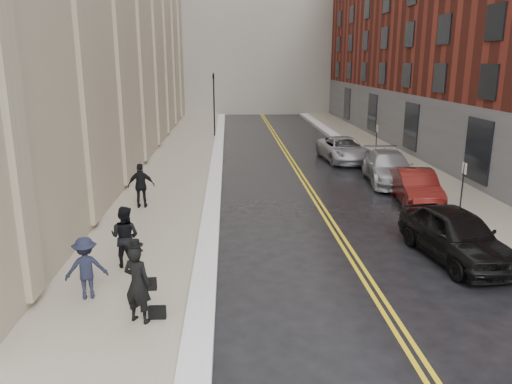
{
  "coord_description": "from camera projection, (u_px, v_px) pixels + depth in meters",
  "views": [
    {
      "loc": [
        -1.45,
        -10.92,
        6.15
      ],
      "look_at": [
        -0.5,
        6.28,
        1.6
      ],
      "focal_mm": 35.0,
      "sensor_mm": 36.0,
      "label": 1
    }
  ],
  "objects": [
    {
      "name": "pedestrian_a",
      "position": [
        125.0,
        237.0,
        14.81
      ],
      "size": [
        1.09,
        0.96,
        1.87
      ],
      "primitive_type": "imported",
      "rotation": [
        0.0,
        0.0,
        2.82
      ],
      "color": "black",
      "rests_on": "sidewalk_left"
    },
    {
      "name": "snow_ridge_left",
      "position": [
        216.0,
        173.0,
        27.49
      ],
      "size": [
        0.7,
        60.8,
        0.26
      ],
      "primitive_type": "cube",
      "color": "white",
      "rests_on": "ground"
    },
    {
      "name": "pedestrian_main",
      "position": [
        138.0,
        284.0,
        11.61
      ],
      "size": [
        0.83,
        0.71,
        1.92
      ],
      "primitive_type": "imported",
      "rotation": [
        0.0,
        0.0,
        2.71
      ],
      "color": "black",
      "rests_on": "sidewalk_left"
    },
    {
      "name": "car_silver_far",
      "position": [
        344.0,
        149.0,
        31.32
      ],
      "size": [
        2.87,
        5.54,
        1.49
      ],
      "primitive_type": "imported",
      "rotation": [
        0.0,
        0.0,
        0.07
      ],
      "color": "#A8ABB1",
      "rests_on": "ground"
    },
    {
      "name": "car_maroon",
      "position": [
        416.0,
        187.0,
        22.06
      ],
      "size": [
        2.11,
        4.64,
        1.47
      ],
      "primitive_type": "imported",
      "rotation": [
        0.0,
        0.0,
        -0.13
      ],
      "color": "#4D100D",
      "rests_on": "ground"
    },
    {
      "name": "car_black",
      "position": [
        456.0,
        235.0,
        15.75
      ],
      "size": [
        2.52,
        5.04,
        1.65
      ],
      "primitive_type": "imported",
      "rotation": [
        0.0,
        0.0,
        0.12
      ],
      "color": "black",
      "rests_on": "ground"
    },
    {
      "name": "car_silver_near",
      "position": [
        389.0,
        168.0,
        25.79
      ],
      "size": [
        2.79,
        5.65,
        1.58
      ],
      "primitive_type": "imported",
      "rotation": [
        0.0,
        0.0,
        -0.11
      ],
      "color": "#999BA0",
      "rests_on": "ground"
    },
    {
      "name": "pedestrian_c",
      "position": [
        141.0,
        186.0,
        20.83
      ],
      "size": [
        1.12,
        0.51,
        1.88
      ],
      "primitive_type": "imported",
      "rotation": [
        0.0,
        0.0,
        3.19
      ],
      "color": "black",
      "rests_on": "sidewalk_left"
    },
    {
      "name": "parking_sign_near",
      "position": [
        463.0,
        184.0,
        19.99
      ],
      "size": [
        0.06,
        0.35,
        2.23
      ],
      "color": "black",
      "rests_on": "ground"
    },
    {
      "name": "sidewalk_right",
      "position": [
        415.0,
        172.0,
        28.09
      ],
      "size": [
        3.0,
        64.0,
        0.15
      ],
      "primitive_type": "cube",
      "color": "gray",
      "rests_on": "ground"
    },
    {
      "name": "snow_ridge_right",
      "position": [
        382.0,
        171.0,
        27.98
      ],
      "size": [
        0.85,
        60.8,
        0.3
      ],
      "primitive_type": "cube",
      "color": "white",
      "rests_on": "ground"
    },
    {
      "name": "traffic_signal",
      "position": [
        214.0,
        100.0,
        40.23
      ],
      "size": [
        0.18,
        0.15,
        5.2
      ],
      "color": "black",
      "rests_on": "ground"
    },
    {
      "name": "ground",
      "position": [
        291.0,
        320.0,
        12.19
      ],
      "size": [
        160.0,
        160.0,
        0.0
      ],
      "primitive_type": "plane",
      "color": "black",
      "rests_on": "ground"
    },
    {
      "name": "pedestrian_b",
      "position": [
        86.0,
        268.0,
        12.83
      ],
      "size": [
        1.2,
        0.87,
        1.66
      ],
      "primitive_type": "imported",
      "rotation": [
        0.0,
        0.0,
        3.4
      ],
      "color": "black",
      "rests_on": "sidewalk_left"
    },
    {
      "name": "lane_stripe_b",
      "position": [
        302.0,
        174.0,
        27.77
      ],
      "size": [
        0.12,
        64.0,
        0.01
      ],
      "primitive_type": "cube",
      "color": "gold",
      "rests_on": "ground"
    },
    {
      "name": "parking_sign_far",
      "position": [
        376.0,
        139.0,
        31.57
      ],
      "size": [
        0.06,
        0.35,
        2.23
      ],
      "color": "black",
      "rests_on": "ground"
    },
    {
      "name": "sidewalk_left",
      "position": [
        174.0,
        175.0,
        27.38
      ],
      "size": [
        4.0,
        64.0,
        0.15
      ],
      "primitive_type": "cube",
      "color": "gray",
      "rests_on": "ground"
    },
    {
      "name": "lane_stripe_a",
      "position": [
        298.0,
        175.0,
        27.76
      ],
      "size": [
        0.12,
        64.0,
        0.01
      ],
      "primitive_type": "cube",
      "color": "gold",
      "rests_on": "ground"
    }
  ]
}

